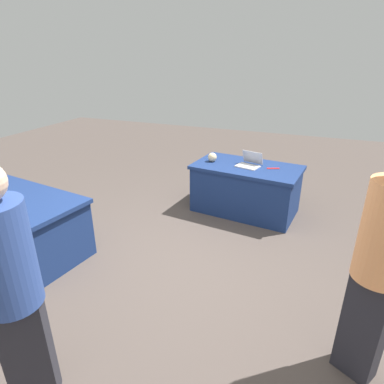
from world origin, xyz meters
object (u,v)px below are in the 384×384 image
table_foreground (246,189)px  scissors_red (273,168)px  person_attendee_browsing (11,285)px  yarn_ball (212,157)px  table_back_left (16,225)px  person_attendee_standing (382,260)px  laptop_silver (249,164)px

table_foreground → scissors_red: bearing=-178.2°
person_attendee_browsing → yarn_ball: 3.50m
table_foreground → person_attendee_browsing: size_ratio=0.93×
table_back_left → table_foreground: bearing=-137.2°
table_foreground → yarn_ball: size_ratio=12.13×
person_attendee_standing → laptop_silver: (1.39, -2.42, -0.24)m
person_attendee_standing → laptop_silver: size_ratio=4.69×
person_attendee_standing → scissors_red: size_ratio=9.96×
table_back_left → person_attendee_browsing: (-1.64, 1.36, 0.62)m
table_foreground → person_attendee_standing: person_attendee_standing is taller
table_back_left → person_attendee_standing: size_ratio=1.03×
laptop_silver → scissors_red: (-0.35, -0.01, -0.04)m
table_back_left → person_attendee_standing: (-3.71, 0.30, 0.64)m
table_foreground → table_back_left: bearing=42.8°
person_attendee_standing → table_back_left: bearing=25.4°
yarn_ball → table_foreground: bearing=178.5°
person_attendee_browsing → table_foreground: bearing=40.8°
table_back_left → person_attendee_standing: bearing=175.4°
yarn_ball → scissors_red: 0.92m
scissors_red → yarn_ball: bearing=-22.2°
table_foreground → person_attendee_standing: bearing=120.4°
table_back_left → scissors_red: bearing=-141.4°
laptop_silver → yarn_ball: laptop_silver is taller
laptop_silver → yarn_ball: 0.57m
table_foreground → person_attendee_standing: 2.88m
person_attendee_standing → laptop_silver: 2.80m
person_attendee_browsing → yarn_ball: person_attendee_browsing is taller
person_attendee_standing → yarn_ball: bearing=-21.1°
yarn_ball → scissors_red: size_ratio=0.75×
table_back_left → person_attendee_standing: 3.78m
table_foreground → person_attendee_standing: (-1.42, 2.42, 0.64)m
person_attendee_browsing → yarn_ball: bearing=49.6°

